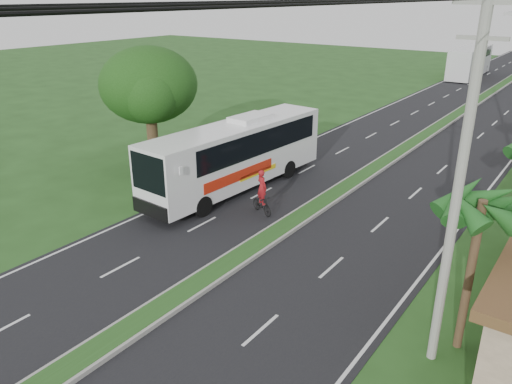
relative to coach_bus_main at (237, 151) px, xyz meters
The scene contains 11 objects.
ground 11.29m from the coach_bus_main, 62.85° to the right, with size 180.00×180.00×0.00m, color #22471A.
road_asphalt 11.55m from the coach_bus_main, 63.55° to the left, with size 14.00×160.00×0.02m, color black.
median_strip 11.53m from the coach_bus_main, 63.55° to the left, with size 1.20×160.00×0.18m.
lane_edge_left 10.52m from the coach_bus_main, 99.23° to the left, with size 0.12×160.00×0.01m, color silver.
lane_edge_right 15.69m from the coach_bus_main, 40.82° to the left, with size 0.12×160.00×0.01m, color silver.
palm_verge_a 15.83m from the coach_bus_main, 25.99° to the right, with size 2.40×2.40×5.45m.
shade_tree 7.60m from the coach_bus_main, behind, with size 6.30×6.00×7.54m.
utility_pole_a 16.04m from the coach_bus_main, 30.08° to the right, with size 1.60×0.28×11.00m.
coach_bus_main is the anchor object (origin of this frame).
coach_bus_far 50.82m from the coach_bus_main, 90.17° to the left, with size 3.28×13.26×3.84m.
motorcyclist 4.02m from the coach_bus_main, 33.64° to the right, with size 1.71×1.07×2.34m.
Camera 1 is at (11.34, -11.18, 10.38)m, focal length 35.00 mm.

